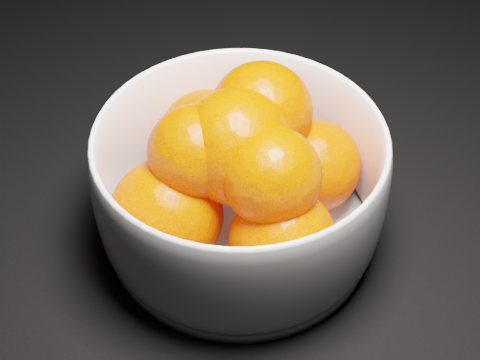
{
  "coord_description": "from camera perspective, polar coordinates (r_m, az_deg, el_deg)",
  "views": [
    {
      "loc": [
        -0.03,
        -0.12,
        0.43
      ],
      "look_at": [
        -0.06,
        0.25,
        0.06
      ],
      "focal_mm": 50.0,
      "sensor_mm": 36.0,
      "label": 1
    }
  ],
  "objects": [
    {
      "name": "orange_pile",
      "position": [
        0.51,
        -0.17,
        1.07
      ],
      "size": [
        0.19,
        0.19,
        0.13
      ],
      "color": "#FF4100",
      "rests_on": "bowl"
    },
    {
      "name": "bowl",
      "position": [
        0.53,
        -0.0,
        -0.43
      ],
      "size": [
        0.23,
        0.23,
        0.11
      ],
      "rotation": [
        0.0,
        0.0,
        -0.24
      ],
      "color": "silver",
      "rests_on": "ground"
    }
  ]
}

